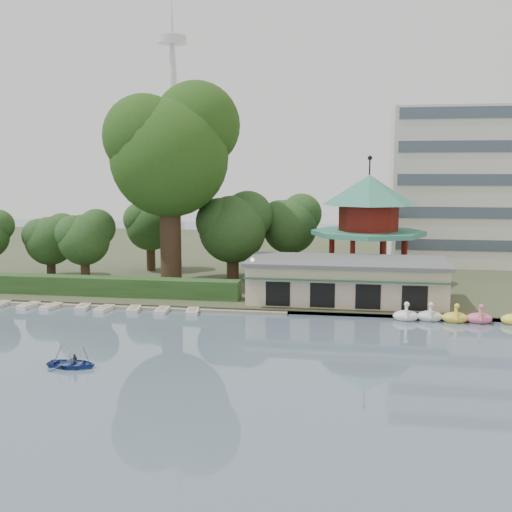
% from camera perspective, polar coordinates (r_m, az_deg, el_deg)
% --- Properties ---
extents(ground_plane, '(220.00, 220.00, 0.00)m').
position_cam_1_polar(ground_plane, '(41.89, -6.87, -10.10)').
color(ground_plane, slate).
rests_on(ground_plane, ground).
extents(shore, '(220.00, 70.00, 0.40)m').
position_cam_1_polar(shore, '(91.80, 2.26, -0.06)').
color(shore, '#424930').
rests_on(shore, ground).
extents(embankment, '(220.00, 0.60, 0.30)m').
position_cam_1_polar(embankment, '(58.07, -2.07, -4.79)').
color(embankment, gray).
rests_on(embankment, ground).
extents(dock, '(34.00, 1.60, 0.24)m').
position_cam_1_polar(dock, '(61.47, -13.15, -4.32)').
color(dock, gray).
rests_on(dock, ground).
extents(boathouse, '(18.60, 9.39, 3.90)m').
position_cam_1_polar(boathouse, '(61.11, 8.04, -2.11)').
color(boathouse, beige).
rests_on(boathouse, shore).
extents(pavilion, '(12.40, 12.40, 13.50)m').
position_cam_1_polar(pavilion, '(70.41, 9.97, 3.36)').
color(pavilion, beige).
rests_on(pavilion, shore).
extents(broadcast_tower, '(8.00, 8.00, 96.00)m').
position_cam_1_polar(broadcast_tower, '(187.21, -7.39, 14.30)').
color(broadcast_tower, silver).
rests_on(broadcast_tower, ground).
extents(hedge, '(30.00, 2.00, 1.80)m').
position_cam_1_polar(hedge, '(65.39, -14.50, -2.58)').
color(hedge, '#294C20').
rests_on(hedge, shore).
extents(lamp_post, '(0.36, 0.36, 4.28)m').
position_cam_1_polar(lamp_post, '(58.83, -0.32, -1.46)').
color(lamp_post, black).
rests_on(lamp_post, shore).
extents(big_tree, '(13.85, 12.90, 21.71)m').
position_cam_1_polar(big_tree, '(69.44, -7.56, 9.57)').
color(big_tree, '#3A281C').
rests_on(big_tree, shore).
extents(small_trees, '(39.23, 16.08, 9.89)m').
position_cam_1_polar(small_trees, '(73.84, -7.63, 2.51)').
color(small_trees, '#3A281C').
rests_on(small_trees, shore).
extents(swan_boats, '(17.01, 1.96, 1.92)m').
position_cam_1_polar(swan_boats, '(57.17, 20.46, -5.25)').
color(swan_boats, white).
rests_on(swan_boats, ground).
extents(moored_rowboats, '(24.81, 2.76, 0.36)m').
position_cam_1_polar(moored_rowboats, '(61.58, -16.45, -4.36)').
color(moored_rowboats, silver).
rests_on(moored_rowboats, ground).
extents(rowboat_with_passengers, '(4.56, 3.30, 2.01)m').
position_cam_1_polar(rowboat_with_passengers, '(43.85, -16.05, -8.89)').
color(rowboat_with_passengers, '#2E4A98').
rests_on(rowboat_with_passengers, ground).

